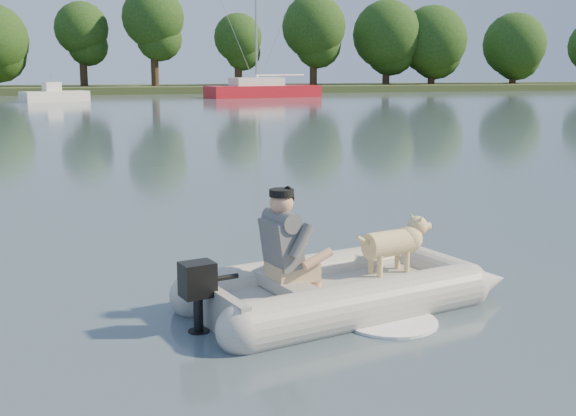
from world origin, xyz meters
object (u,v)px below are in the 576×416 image
object	(u,v)px
dog	(389,248)
sailboat	(262,90)
dinghy	(343,250)
man	(283,240)
motorboat	(54,89)

from	to	relation	value
dog	sailboat	xyz separation A→B (m)	(9.77, 47.59, 0.06)
dinghy	man	xyz separation A→B (m)	(-0.62, -0.12, 0.17)
motorboat	sailboat	distance (m)	15.26
dinghy	dog	xyz separation A→B (m)	(0.55, 0.19, -0.06)
man	sailboat	xyz separation A→B (m)	(10.94, 47.91, -0.17)
dinghy	man	bearing A→B (deg)	175.76
dog	sailboat	size ratio (longest dim) A/B	0.07
dog	sailboat	world-z (taller)	sailboat
dinghy	motorboat	size ratio (longest dim) A/B	0.98
man	motorboat	world-z (taller)	motorboat
dinghy	sailboat	xyz separation A→B (m)	(10.32, 47.79, -0.00)
man	dog	world-z (taller)	man
dinghy	dog	distance (m)	0.59
man	dog	bearing A→B (deg)	0.00
dog	sailboat	distance (m)	48.59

